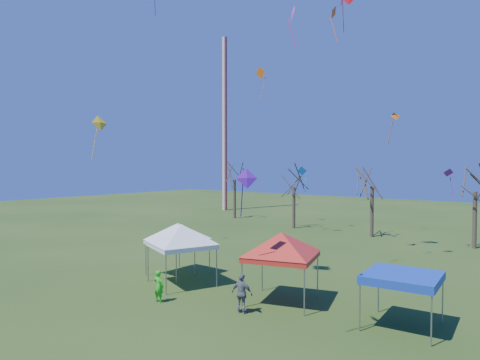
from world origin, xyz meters
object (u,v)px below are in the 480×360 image
Objects in this scene: tent_white_mid at (181,228)px; tent_red at (281,237)px; tree_1 at (294,172)px; tent_blue at (402,278)px; person_green at (159,286)px; tree_2 at (372,168)px; person_grey at (242,293)px; radio_mast at (225,124)px; tent_white_west at (178,227)px; tree_0 at (235,166)px; tree_3 at (476,171)px.

tent_red reaches higher than tent_white_mid.
tent_red is (11.93, -21.18, -2.66)m from tree_1.
tent_blue is 10.99m from person_green.
tree_2 is 24.09m from person_grey.
radio_mast reaches higher than tent_white_west.
tree_2 is (25.63, -9.62, -6.21)m from radio_mast.
person_green is (17.38, -27.51, -5.72)m from tree_0.
tree_2 is 22.95m from tent_blue.
tree_3 is at bearing 63.00° from tent_white_mid.
radio_mast is 20.72m from tree_1.
tent_blue is (9.10, -20.64, -4.26)m from tree_2.
tent_white_mid is at bearing -68.72° from person_green.
tent_white_west is 2.65× the size of person_green.
radio_mast is at bearing 126.51° from tent_white_mid.
tree_2 is 8.41m from tree_3.
tree_2 is 4.64× the size of person_grey.
tree_0 is 2.00× the size of tent_red.
tent_red is at bearing -110.51° from person_grey.
tent_red is 3.32m from person_grey.
tree_2 reaches higher than tent_white_mid.
tree_3 is at bearing -2.27° from tree_2.
tent_white_west is at bearing 175.87° from tent_red.
tree_0 reaches higher than tree_3.
tent_blue is at bearing -50.07° from tree_1.
tree_1 is (17.23, -9.35, -6.71)m from radio_mast.
tent_blue is at bearing 2.80° from tent_red.
person_green is (-4.63, -3.59, -2.37)m from tent_red.
tree_3 is 5.18× the size of person_green.
tree_3 is 23.83m from tent_white_west.
tree_2 is at bearing 113.80° from tent_blue.
tree_0 is at bearing 132.63° from tent_red.
tree_0 is at bearing -62.14° from person_green.
radio_mast is 3.06× the size of tree_2.
tent_white_west is at bearing -54.34° from radio_mast.
person_green is (7.29, -24.77, -5.03)m from tree_1.
person_grey is (2.99, -23.28, -5.41)m from tree_2.
tree_3 is at bearing -16.31° from radio_mast.
tent_white_mid is 11.66m from tent_blue.
person_grey is at bearing -48.98° from radio_mast.
tree_2 is 21.44m from tent_red.
person_grey is (11.39, -23.56, -4.91)m from tree_1.
tree_3 is (26.88, -3.34, -0.41)m from tree_0.
tree_2 is at bearing 99.58° from tent_red.
tree_2 is at bearing -20.57° from radio_mast.
tree_1 is 1.86× the size of tent_white_west.
tree_0 is at bearing 164.82° from tree_1.
tree_1 is (10.08, -2.73, -0.70)m from tree_0.
person_grey is at bearing -103.26° from tree_3.
tree_3 is 1.96× the size of tent_white_mid.
tent_red is at bearing -46.31° from radio_mast.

